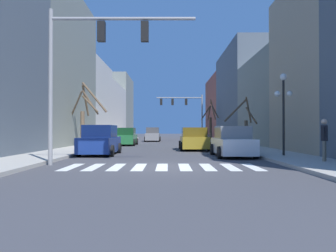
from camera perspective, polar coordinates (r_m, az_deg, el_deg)
The scene contains 19 objects.
ground_plane at distance 13.08m, azimuth -1.03°, elevation -7.15°, with size 240.00×240.00×0.00m, color #424247.
sidewalk_left at distance 14.66m, azimuth -27.01°, elevation -6.09°, with size 2.87×90.00×0.15m.
sidewalk_right at distance 14.45m, azimuth 25.36°, elevation -6.18°, with size 2.87×90.00×0.15m.
building_row_left at distance 41.77m, azimuth -15.41°, elevation 5.68°, with size 6.00×69.14×13.85m.
building_row_right at distance 38.10m, azimuth 16.22°, elevation 5.54°, with size 6.00×59.02×12.84m.
crosswalk_stripes at distance 13.06m, azimuth -1.03°, elevation -7.15°, with size 7.65×2.60×0.01m.
traffic_signal_near at distance 14.45m, azimuth -13.22°, elevation 12.31°, with size 6.18×0.28×6.56m.
traffic_signal_far at distance 42.98m, azimuth 3.02°, elevation 3.34°, with size 6.04×0.28×6.11m.
street_lamp_right_corner at distance 18.27m, azimuth 19.48°, elevation 4.74°, with size 0.95×0.36×4.30m.
car_parked_right_near at distance 24.15m, azimuth 4.55°, elevation -2.36°, with size 2.13×4.35×1.66m.
car_parked_right_far at distance 31.80m, azimuth -7.30°, elevation -1.94°, with size 2.03×4.29×1.69m.
car_parked_left_far at distance 18.45m, azimuth 11.17°, elevation -2.83°, with size 2.05×4.41×1.68m.
car_driving_away_lane at distance 37.05m, azimuth 5.42°, elevation -1.78°, with size 2.20×4.14×1.67m.
car_parked_left_mid at distance 19.86m, azimuth -11.71°, elevation -2.58°, with size 2.06×4.47×1.76m.
car_parked_right_mid at distance 42.61m, azimuth -2.65°, elevation -1.56°, with size 1.99×4.70×1.81m.
pedestrian_crossing_street at distance 15.45m, azimuth 25.58°, elevation -1.58°, with size 0.48×0.71×1.80m.
street_tree_left_near at distance 27.43m, azimuth -14.18°, elevation 1.94°, with size 3.33×1.75×5.21m.
street_tree_left_mid at distance 25.52m, azimuth 13.27°, elevation 0.29°, with size 2.48×0.97×3.87m.
street_tree_right_near at distance 48.48m, azimuth 7.43°, elevation 0.85°, with size 2.69×3.59×5.85m.
Camera 1 is at (0.24, -13.00, 1.47)m, focal length 35.00 mm.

